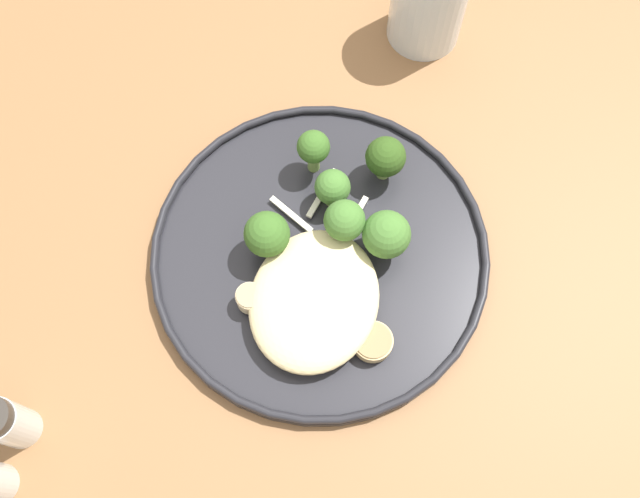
{
  "coord_description": "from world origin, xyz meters",
  "views": [
    {
      "loc": [
        -0.24,
        -0.1,
        1.33
      ],
      "look_at": [
        -0.03,
        -0.04,
        0.76
      ],
      "focal_mm": 40.62,
      "sensor_mm": 36.0,
      "label": 1
    }
  ],
  "objects_px": {
    "seared_scallop_front_small": "(350,280)",
    "broccoli_floret_beside_noodles": "(386,235)",
    "seared_scallop_large_seared": "(373,342)",
    "dinner_plate": "(320,254)",
    "broccoli_floret_small_sprig": "(385,158)",
    "pepper_shaker": "(6,423)",
    "broccoli_floret_tall_stalk": "(333,188)",
    "seared_scallop_tiny_bay": "(305,286)",
    "seared_scallop_rear_pale": "(247,297)",
    "water_glass": "(429,1)",
    "broccoli_floret_left_leaning": "(313,148)",
    "seared_scallop_center_golden": "(293,311)",
    "broccoli_floret_center_pile": "(271,236)",
    "broccoli_floret_rear_charred": "(344,222)"
  },
  "relations": [
    {
      "from": "seared_scallop_large_seared",
      "to": "water_glass",
      "type": "distance_m",
      "value": 0.33
    },
    {
      "from": "seared_scallop_rear_pale",
      "to": "water_glass",
      "type": "relative_size",
      "value": 0.23
    },
    {
      "from": "broccoli_floret_tall_stalk",
      "to": "broccoli_floret_beside_noodles",
      "type": "xyz_separation_m",
      "value": [
        -0.03,
        -0.05,
        0.01
      ]
    },
    {
      "from": "broccoli_floret_small_sprig",
      "to": "pepper_shaker",
      "type": "xyz_separation_m",
      "value": [
        -0.29,
        0.22,
        -0.01
      ]
    },
    {
      "from": "seared_scallop_tiny_bay",
      "to": "pepper_shaker",
      "type": "xyz_separation_m",
      "value": [
        -0.17,
        0.18,
        0.01
      ]
    },
    {
      "from": "broccoli_floret_tall_stalk",
      "to": "water_glass",
      "type": "relative_size",
      "value": 0.42
    },
    {
      "from": "seared_scallop_large_seared",
      "to": "seared_scallop_front_small",
      "type": "relative_size",
      "value": 1.22
    },
    {
      "from": "seared_scallop_large_seared",
      "to": "seared_scallop_tiny_bay",
      "type": "xyz_separation_m",
      "value": [
        0.03,
        0.07,
        0.0
      ]
    },
    {
      "from": "seared_scallop_front_small",
      "to": "broccoli_floret_center_pile",
      "type": "relative_size",
      "value": 0.5
    },
    {
      "from": "seared_scallop_tiny_bay",
      "to": "seared_scallop_rear_pale",
      "type": "bearing_deg",
      "value": 117.54
    },
    {
      "from": "broccoli_floret_tall_stalk",
      "to": "broccoli_floret_left_leaning",
      "type": "height_order",
      "value": "broccoli_floret_left_leaning"
    },
    {
      "from": "pepper_shaker",
      "to": "water_glass",
      "type": "bearing_deg",
      "value": -25.12
    },
    {
      "from": "seared_scallop_center_golden",
      "to": "seared_scallop_tiny_bay",
      "type": "distance_m",
      "value": 0.02
    },
    {
      "from": "seared_scallop_tiny_bay",
      "to": "broccoli_floret_rear_charred",
      "type": "bearing_deg",
      "value": -17.79
    },
    {
      "from": "seared_scallop_tiny_bay",
      "to": "dinner_plate",
      "type": "bearing_deg",
      "value": -3.69
    },
    {
      "from": "dinner_plate",
      "to": "broccoli_floret_beside_noodles",
      "type": "bearing_deg",
      "value": -70.32
    },
    {
      "from": "dinner_plate",
      "to": "broccoli_floret_center_pile",
      "type": "bearing_deg",
      "value": 102.65
    },
    {
      "from": "seared_scallop_front_small",
      "to": "broccoli_floret_beside_noodles",
      "type": "xyz_separation_m",
      "value": [
        0.04,
        -0.02,
        0.02
      ]
    },
    {
      "from": "broccoli_floret_tall_stalk",
      "to": "pepper_shaker",
      "type": "distance_m",
      "value": 0.32
    },
    {
      "from": "dinner_plate",
      "to": "seared_scallop_rear_pale",
      "type": "distance_m",
      "value": 0.08
    },
    {
      "from": "broccoli_floret_small_sprig",
      "to": "pepper_shaker",
      "type": "height_order",
      "value": "pepper_shaker"
    },
    {
      "from": "seared_scallop_large_seared",
      "to": "water_glass",
      "type": "height_order",
      "value": "water_glass"
    },
    {
      "from": "broccoli_floret_tall_stalk",
      "to": "pepper_shaker",
      "type": "xyz_separation_m",
      "value": [
        -0.26,
        0.18,
        -0.0
      ]
    },
    {
      "from": "seared_scallop_tiny_bay",
      "to": "broccoli_floret_center_pile",
      "type": "height_order",
      "value": "broccoli_floret_center_pile"
    },
    {
      "from": "broccoli_floret_rear_charred",
      "to": "broccoli_floret_left_leaning",
      "type": "bearing_deg",
      "value": 36.51
    },
    {
      "from": "broccoli_floret_small_sprig",
      "to": "pepper_shaker",
      "type": "relative_size",
      "value": 0.73
    },
    {
      "from": "seared_scallop_tiny_bay",
      "to": "broccoli_floret_left_leaning",
      "type": "height_order",
      "value": "broccoli_floret_left_leaning"
    },
    {
      "from": "pepper_shaker",
      "to": "seared_scallop_rear_pale",
      "type": "bearing_deg",
      "value": -43.79
    },
    {
      "from": "dinner_plate",
      "to": "broccoli_floret_beside_noodles",
      "type": "xyz_separation_m",
      "value": [
        0.02,
        -0.05,
        0.03
      ]
    },
    {
      "from": "seared_scallop_large_seared",
      "to": "broccoli_floret_beside_noodles",
      "type": "height_order",
      "value": "broccoli_floret_beside_noodles"
    },
    {
      "from": "seared_scallop_tiny_bay",
      "to": "seared_scallop_rear_pale",
      "type": "distance_m",
      "value": 0.05
    },
    {
      "from": "broccoli_floret_center_pile",
      "to": "seared_scallop_front_small",
      "type": "bearing_deg",
      "value": -98.83
    },
    {
      "from": "seared_scallop_large_seared",
      "to": "seared_scallop_front_small",
      "type": "bearing_deg",
      "value": 34.62
    },
    {
      "from": "seared_scallop_center_golden",
      "to": "broccoli_floret_beside_noodles",
      "type": "distance_m",
      "value": 0.1
    },
    {
      "from": "broccoli_floret_rear_charred",
      "to": "water_glass",
      "type": "relative_size",
      "value": 0.55
    },
    {
      "from": "dinner_plate",
      "to": "pepper_shaker",
      "type": "relative_size",
      "value": 4.33
    },
    {
      "from": "broccoli_floret_left_leaning",
      "to": "broccoli_floret_beside_noodles",
      "type": "relative_size",
      "value": 0.95
    },
    {
      "from": "seared_scallop_front_small",
      "to": "broccoli_floret_left_leaning",
      "type": "distance_m",
      "value": 0.12
    },
    {
      "from": "seared_scallop_center_golden",
      "to": "broccoli_floret_beside_noodles",
      "type": "xyz_separation_m",
      "value": [
        0.08,
        -0.06,
        0.02
      ]
    },
    {
      "from": "pepper_shaker",
      "to": "broccoli_floret_small_sprig",
      "type": "bearing_deg",
      "value": -36.64
    },
    {
      "from": "broccoli_floret_beside_noodles",
      "to": "broccoli_floret_rear_charred",
      "type": "xyz_separation_m",
      "value": [
        0.0,
        0.04,
        0.0
      ]
    },
    {
      "from": "broccoli_floret_tall_stalk",
      "to": "broccoli_floret_center_pile",
      "type": "bearing_deg",
      "value": 149.33
    },
    {
      "from": "broccoli_floret_tall_stalk",
      "to": "broccoli_floret_small_sprig",
      "type": "distance_m",
      "value": 0.05
    },
    {
      "from": "seared_scallop_large_seared",
      "to": "seared_scallop_front_small",
      "type": "height_order",
      "value": "seared_scallop_front_small"
    },
    {
      "from": "seared_scallop_tiny_bay",
      "to": "broccoli_floret_beside_noodles",
      "type": "height_order",
      "value": "broccoli_floret_beside_noodles"
    },
    {
      "from": "seared_scallop_center_golden",
      "to": "pepper_shaker",
      "type": "relative_size",
      "value": 0.33
    },
    {
      "from": "dinner_plate",
      "to": "broccoli_floret_rear_charred",
      "type": "bearing_deg",
      "value": -39.01
    },
    {
      "from": "broccoli_floret_rear_charred",
      "to": "water_glass",
      "type": "height_order",
      "value": "water_glass"
    },
    {
      "from": "seared_scallop_large_seared",
      "to": "broccoli_floret_left_leaning",
      "type": "bearing_deg",
      "value": 32.61
    },
    {
      "from": "broccoli_floret_left_leaning",
      "to": "broccoli_floret_beside_noodles",
      "type": "xyz_separation_m",
      "value": [
        -0.06,
        -0.08,
        -0.0
      ]
    }
  ]
}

